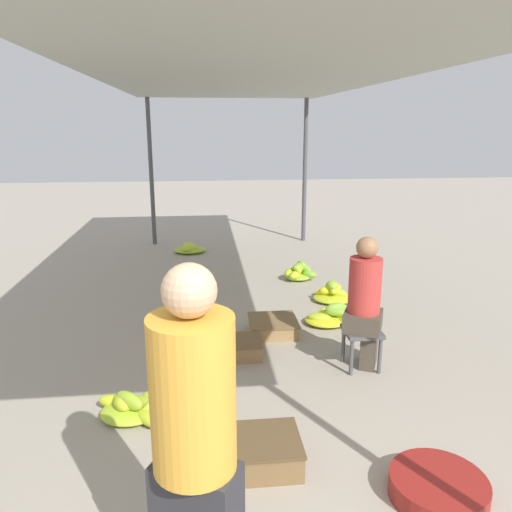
# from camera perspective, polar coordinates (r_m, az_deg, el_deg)

# --- Properties ---
(canopy_post_back_left) EXTENTS (0.08, 0.08, 2.76)m
(canopy_post_back_left) POSITION_cam_1_polar(r_m,az_deg,el_deg) (9.77, -11.89, 9.25)
(canopy_post_back_left) COLOR #4C4C51
(canopy_post_back_left) RESTS_ON ground
(canopy_post_back_right) EXTENTS (0.08, 0.08, 2.76)m
(canopy_post_back_right) POSITION_cam_1_polar(r_m,az_deg,el_deg) (9.93, 5.60, 9.58)
(canopy_post_back_right) COLOR #4C4C51
(canopy_post_back_right) RESTS_ON ground
(canopy_tarp) EXTENTS (3.36, 8.74, 0.04)m
(canopy_tarp) POSITION_cam_1_polar(r_m,az_deg,el_deg) (5.56, -0.72, 20.05)
(canopy_tarp) COLOR #9EA399
(canopy_tarp) RESTS_ON canopy_post_front_left
(vendor_foreground) EXTENTS (0.50, 0.50, 1.74)m
(vendor_foreground) POSITION_cam_1_polar(r_m,az_deg,el_deg) (2.35, -7.01, -20.85)
(vendor_foreground) COLOR #2D2D33
(vendor_foreground) RESTS_ON ground
(stool) EXTENTS (0.34, 0.34, 0.39)m
(stool) POSITION_cam_1_polar(r_m,az_deg,el_deg) (4.90, 12.01, -9.03)
(stool) COLOR #4C4C4C
(stool) RESTS_ON ground
(vendor_seated) EXTENTS (0.45, 0.45, 1.29)m
(vendor_seated) POSITION_cam_1_polar(r_m,az_deg,el_deg) (4.78, 12.39, -5.11)
(vendor_seated) COLOR #4C4238
(vendor_seated) RESTS_ON ground
(basin_black) EXTENTS (0.61, 0.61, 0.14)m
(basin_black) POSITION_cam_1_polar(r_m,az_deg,el_deg) (3.62, 20.09, -23.63)
(basin_black) COLOR maroon
(basin_black) RESTS_ON ground
(banana_pile_left_0) EXTENTS (0.60, 0.57, 0.23)m
(banana_pile_left_0) POSITION_cam_1_polar(r_m,az_deg,el_deg) (4.29, -13.61, -16.45)
(banana_pile_left_0) COLOR #C7D428
(banana_pile_left_0) RESTS_ON ground
(banana_pile_left_1) EXTENTS (0.57, 0.55, 0.18)m
(banana_pile_left_1) POSITION_cam_1_polar(r_m,az_deg,el_deg) (9.20, -7.61, 0.84)
(banana_pile_left_1) COLOR yellow
(banana_pile_left_1) RESTS_ON ground
(banana_pile_right_0) EXTENTS (0.54, 0.58, 0.28)m
(banana_pile_right_0) POSITION_cam_1_polar(r_m,az_deg,el_deg) (6.71, 8.81, -4.27)
(banana_pile_right_0) COLOR #C0D12A
(banana_pile_right_0) RESTS_ON ground
(banana_pile_right_1) EXTENTS (0.54, 0.58, 0.26)m
(banana_pile_right_1) POSITION_cam_1_polar(r_m,az_deg,el_deg) (5.96, 8.42, -6.92)
(banana_pile_right_1) COLOR #B7CE2B
(banana_pile_right_1) RESTS_ON ground
(banana_pile_right_2) EXTENTS (0.54, 0.41, 0.29)m
(banana_pile_right_2) POSITION_cam_1_polar(r_m,az_deg,el_deg) (7.52, 4.96, -1.87)
(banana_pile_right_2) COLOR #85B934
(banana_pile_right_2) RESTS_ON ground
(crate_near) EXTENTS (0.47, 0.47, 0.20)m
(crate_near) POSITION_cam_1_polar(r_m,az_deg,el_deg) (3.66, 1.18, -21.41)
(crate_near) COLOR brown
(crate_near) RESTS_ON ground
(crate_mid) EXTENTS (0.41, 0.41, 0.17)m
(crate_mid) POSITION_cam_1_polar(r_m,az_deg,el_deg) (5.12, -1.77, -10.42)
(crate_mid) COLOR olive
(crate_mid) RESTS_ON ground
(crate_far) EXTENTS (0.53, 0.53, 0.16)m
(crate_far) POSITION_cam_1_polar(r_m,az_deg,el_deg) (5.64, 1.98, -8.01)
(crate_far) COLOR #9E7A4C
(crate_far) RESTS_ON ground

